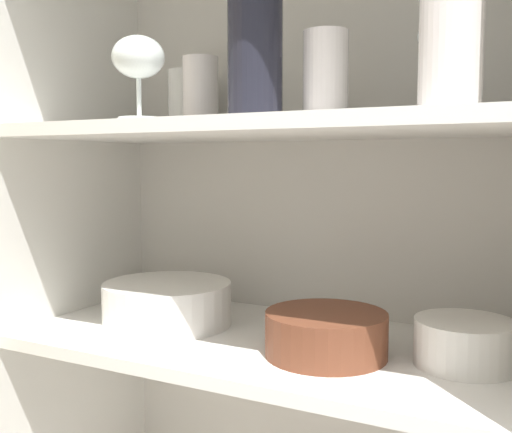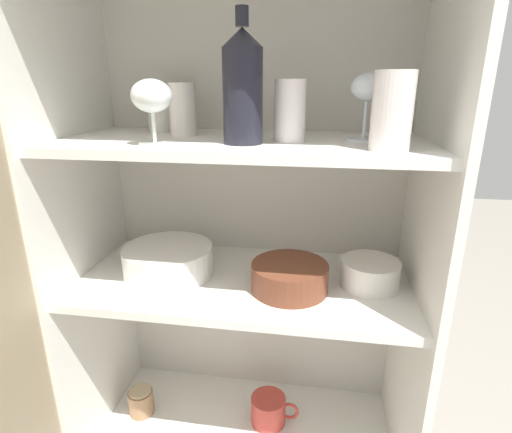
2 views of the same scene
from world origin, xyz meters
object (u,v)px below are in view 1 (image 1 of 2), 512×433
Objects in this scene: mixing_bowl_large at (326,332)px; wine_bottle at (255,42)px; plate_stack_white at (167,303)px; serving_bowl_small at (465,341)px.

wine_bottle is at bearing -162.53° from mixing_bowl_large.
wine_bottle is 0.42m from mixing_bowl_large.
wine_bottle is 0.46m from plate_stack_white.
serving_bowl_small is at bearing 14.40° from mixing_bowl_large.
plate_stack_white is 1.61× the size of serving_bowl_small.
serving_bowl_small is (0.18, 0.05, 0.00)m from mixing_bowl_large.
serving_bowl_small is at bearing 15.49° from wine_bottle.
plate_stack_white is at bearing -178.34° from serving_bowl_small.
wine_bottle reaches higher than plate_stack_white.
plate_stack_white reaches higher than serving_bowl_small.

